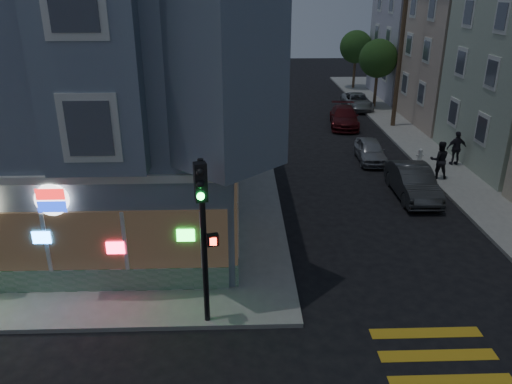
{
  "coord_description": "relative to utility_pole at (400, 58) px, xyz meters",
  "views": [
    {
      "loc": [
        1.21,
        -9.9,
        9.29
      ],
      "look_at": [
        1.73,
        5.47,
        2.89
      ],
      "focal_mm": 35.0,
      "sensor_mm": 36.0,
      "label": 1
    }
  ],
  "objects": [
    {
      "name": "ground",
      "position": [
        -12.0,
        -24.0,
        -4.8
      ],
      "size": [
        120.0,
        120.0,
        0.0
      ],
      "primitive_type": "plane",
      "color": "black",
      "rests_on": "ground"
    },
    {
      "name": "sidewalk_nw",
      "position": [
        -25.5,
        -1.0,
        -4.72
      ],
      "size": [
        33.0,
        42.0,
        0.15
      ],
      "primitive_type": "cube",
      "color": "gray",
      "rests_on": "ground"
    },
    {
      "name": "corner_building",
      "position": [
        -18.0,
        -13.02,
        1.02
      ],
      "size": [
        14.6,
        14.6,
        11.4
      ],
      "color": "slate",
      "rests_on": "sidewalk_nw"
    },
    {
      "name": "row_house_c",
      "position": [
        7.5,
        1.0,
        -0.15
      ],
      "size": [
        12.0,
        8.6,
        9.0
      ],
      "primitive_type": "cube",
      "color": "#BFA394",
      "rests_on": "sidewalk_ne"
    },
    {
      "name": "row_house_d",
      "position": [
        7.5,
        10.0,
        0.6
      ],
      "size": [
        12.0,
        8.6,
        10.5
      ],
      "primitive_type": "cube",
      "color": "#ADA9B9",
      "rests_on": "sidewalk_ne"
    },
    {
      "name": "utility_pole",
      "position": [
        0.0,
        0.0,
        0.0
      ],
      "size": [
        2.2,
        0.3,
        9.0
      ],
      "color": "#4C3826",
      "rests_on": "sidewalk_ne"
    },
    {
      "name": "street_tree_near",
      "position": [
        0.2,
        6.0,
        -0.86
      ],
      "size": [
        3.0,
        3.0,
        5.3
      ],
      "color": "#4C3826",
      "rests_on": "sidewalk_ne"
    },
    {
      "name": "street_tree_far",
      "position": [
        0.2,
        14.0,
        -0.86
      ],
      "size": [
        3.0,
        3.0,
        5.3
      ],
      "color": "#4C3826",
      "rests_on": "sidewalk_ne"
    },
    {
      "name": "pedestrian_a",
      "position": [
        -0.7,
        -10.33,
        -3.68
      ],
      "size": [
        1.01,
        0.83,
        1.93
      ],
      "primitive_type": "imported",
      "rotation": [
        0.0,
        0.0,
        3.03
      ],
      "color": "black",
      "rests_on": "sidewalk_ne"
    },
    {
      "name": "pedestrian_b",
      "position": [
        1.0,
        -8.35,
        -3.71
      ],
      "size": [
        1.11,
        0.5,
        1.87
      ],
      "primitive_type": "imported",
      "rotation": [
        0.0,
        0.0,
        3.18
      ],
      "color": "#25242C",
      "rests_on": "sidewalk_ne"
    },
    {
      "name": "parked_car_a",
      "position": [
        -3.4,
        -7.17,
        -4.18
      ],
      "size": [
        1.64,
        3.7,
        1.24
      ],
      "primitive_type": "imported",
      "rotation": [
        0.0,
        0.0,
        -0.05
      ],
      "color": "#93969A",
      "rests_on": "ground"
    },
    {
      "name": "parked_car_b",
      "position": [
        -2.69,
        -12.37,
        -4.05
      ],
      "size": [
        1.64,
        4.53,
        1.49
      ],
      "primitive_type": "imported",
      "rotation": [
        0.0,
        0.0,
        -0.01
      ],
      "color": "#35383A",
      "rests_on": "ground"
    },
    {
      "name": "parked_car_c",
      "position": [
        -3.4,
        0.37,
        -4.11
      ],
      "size": [
        2.53,
        4.92,
        1.37
      ],
      "primitive_type": "imported",
      "rotation": [
        0.0,
        0.0,
        -0.14
      ],
      "color": "#511216",
      "rests_on": "ground"
    },
    {
      "name": "parked_car_d",
      "position": [
        -1.3,
        5.66,
        -4.18
      ],
      "size": [
        2.14,
        4.48,
        1.23
      ],
      "primitive_type": "imported",
      "rotation": [
        0.0,
        0.0,
        -0.02
      ],
      "color": "gray",
      "rests_on": "ground"
    },
    {
      "name": "traffic_signal",
      "position": [
        -11.8,
        -21.83,
        -1.26
      ],
      "size": [
        0.62,
        0.56,
        5.0
      ],
      "rotation": [
        0.0,
        0.0,
        0.25
      ],
      "color": "black",
      "rests_on": "sidewalk_nw"
    },
    {
      "name": "fire_hydrant",
      "position": [
        -0.7,
        -7.67,
        -4.27
      ],
      "size": [
        0.41,
        0.24,
        0.72
      ],
      "color": "white",
      "rests_on": "sidewalk_ne"
    }
  ]
}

